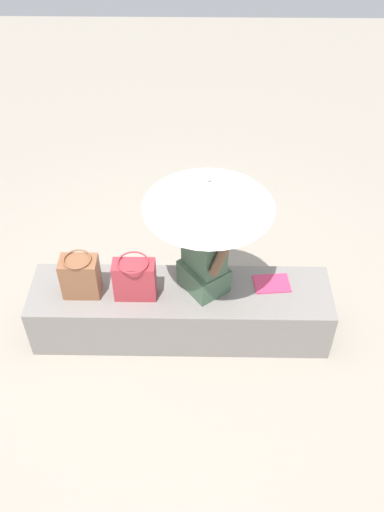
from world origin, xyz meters
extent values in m
plane|color=#9E9384|center=(0.00, 0.00, 0.00)|extent=(14.00, 14.00, 0.00)
cube|color=gray|center=(0.00, 0.00, 0.23)|extent=(2.36, 0.57, 0.47)
cube|color=#47664C|center=(0.18, 0.05, 0.58)|extent=(0.43, 0.44, 0.22)
cube|color=#47664C|center=(0.18, 0.05, 0.93)|extent=(0.35, 0.38, 0.48)
sphere|color=brown|center=(0.18, 0.05, 1.27)|extent=(0.20, 0.20, 0.20)
cylinder|color=brown|center=(0.30, -0.11, 0.95)|extent=(0.20, 0.17, 0.32)
cylinder|color=brown|center=(0.06, 0.22, 0.95)|extent=(0.20, 0.17, 0.32)
cylinder|color=#B7B7BC|center=(0.20, 0.06, 0.97)|extent=(0.02, 0.02, 1.00)
cone|color=silver|center=(0.20, 0.06, 1.37)|extent=(0.92, 0.92, 0.21)
sphere|color=#B7B7BC|center=(0.20, 0.06, 1.49)|extent=(0.03, 0.03, 0.03)
cube|color=#B2333D|center=(-0.34, -0.05, 0.64)|extent=(0.32, 0.15, 0.34)
torus|color=#B2333D|center=(-0.34, -0.05, 0.82)|extent=(0.23, 0.23, 0.01)
cube|color=brown|center=(-0.76, -0.02, 0.64)|extent=(0.28, 0.18, 0.34)
torus|color=brown|center=(-0.76, -0.02, 0.82)|extent=(0.21, 0.21, 0.01)
cube|color=#D83866|center=(0.72, 0.08, 0.47)|extent=(0.30, 0.23, 0.01)
camera|label=1|loc=(0.14, -2.93, 3.63)|focal=38.68mm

